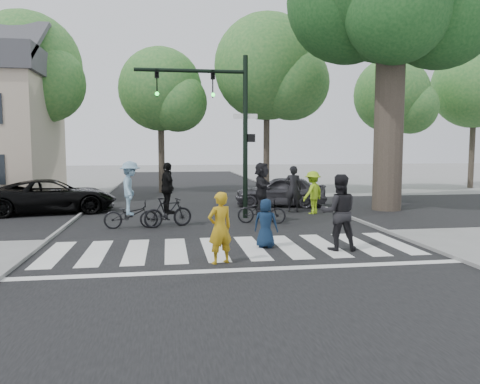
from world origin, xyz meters
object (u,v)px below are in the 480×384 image
at_px(car_grey, 281,191).
at_px(pedestrian_adult, 339,212).
at_px(pedestrian_woman, 220,228).
at_px(cyclist_mid, 168,201).
at_px(cyclist_right, 262,196).
at_px(car_suv, 53,196).
at_px(cyclist_left, 131,199).
at_px(traffic_signal, 223,113).
at_px(pedestrian_child, 266,223).

bearing_deg(car_grey, pedestrian_adult, 9.47).
distance_m(pedestrian_woman, cyclist_mid, 5.30).
bearing_deg(pedestrian_adult, cyclist_right, -65.72).
xyz_separation_m(car_suv, car_grey, (9.61, 0.65, 0.00)).
distance_m(cyclist_left, cyclist_mid, 1.21).
xyz_separation_m(traffic_signal, cyclist_mid, (-2.03, -1.58, -3.01)).
bearing_deg(car_grey, cyclist_left, -38.29).
relative_size(pedestrian_child, car_suv, 0.27).
distance_m(cyclist_mid, car_grey, 6.93).
relative_size(traffic_signal, car_grey, 1.48).
xyz_separation_m(cyclist_mid, car_suv, (-4.59, 4.12, -0.20)).
bearing_deg(cyclist_left, car_grey, 37.97).
xyz_separation_m(pedestrian_woman, cyclist_mid, (-1.16, 5.17, 0.06)).
bearing_deg(cyclist_mid, cyclist_left, -175.90).
distance_m(cyclist_mid, cyclist_right, 3.24).
height_order(pedestrian_child, car_suv, car_suv).
bearing_deg(traffic_signal, pedestrian_child, -84.35).
height_order(traffic_signal, cyclist_right, traffic_signal).
distance_m(cyclist_right, car_grey, 4.88).
relative_size(pedestrian_woman, pedestrian_child, 1.26).
bearing_deg(pedestrian_child, pedestrian_adult, -173.69).
distance_m(cyclist_right, car_suv, 8.74).
distance_m(cyclist_left, cyclist_right, 4.45).
bearing_deg(cyclist_right, car_suv, 153.60).
bearing_deg(car_grey, cyclist_right, -7.80).
distance_m(pedestrian_child, cyclist_mid, 4.46).
distance_m(pedestrian_adult, cyclist_left, 6.92).
relative_size(cyclist_mid, car_suv, 0.44).
xyz_separation_m(pedestrian_woman, car_suv, (-5.75, 9.29, -0.14)).
bearing_deg(cyclist_right, pedestrian_adult, -75.89).
bearing_deg(car_suv, traffic_signal, -121.59).
height_order(pedestrian_woman, car_suv, pedestrian_woman).
bearing_deg(cyclist_mid, pedestrian_child, -55.12).
distance_m(traffic_signal, pedestrian_adult, 6.89).
distance_m(pedestrian_woman, pedestrian_child, 2.06).
height_order(pedestrian_adult, car_grey, pedestrian_adult).
relative_size(cyclist_left, car_grey, 0.54).
distance_m(traffic_signal, car_suv, 7.79).
height_order(pedestrian_adult, cyclist_right, cyclist_right).
bearing_deg(car_grey, traffic_signal, -29.39).
relative_size(pedestrian_child, cyclist_right, 0.61).
xyz_separation_m(pedestrian_child, cyclist_right, (0.68, 3.89, 0.30)).
xyz_separation_m(pedestrian_woman, car_grey, (3.86, 9.94, -0.14)).
relative_size(pedestrian_adult, cyclist_left, 0.89).
relative_size(pedestrian_woman, cyclist_right, 0.78).
bearing_deg(traffic_signal, pedestrian_woman, -97.36).
distance_m(pedestrian_woman, pedestrian_adult, 3.33).
height_order(cyclist_mid, car_grey, cyclist_mid).
bearing_deg(cyclist_right, pedestrian_child, -99.94).
height_order(traffic_signal, cyclist_mid, traffic_signal).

